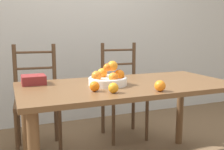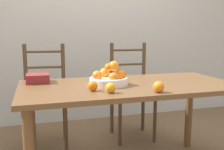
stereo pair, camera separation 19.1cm
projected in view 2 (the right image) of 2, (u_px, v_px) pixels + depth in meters
The scene contains 9 objects.
wall_back at pixel (90, 21), 3.37m from camera, with size 8.00×0.06×2.60m.
dining_table at pixel (129, 97), 2.07m from camera, with size 1.68×0.82×0.75m.
fruit_bowl at pixel (109, 78), 2.01m from camera, with size 0.29×0.29×0.19m.
orange_loose_0 at pixel (111, 88), 1.74m from camera, with size 0.07×0.07×0.07m.
orange_loose_1 at pixel (93, 86), 1.80m from camera, with size 0.07×0.07×0.07m.
orange_loose_2 at pixel (159, 87), 1.76m from camera, with size 0.08×0.08×0.08m.
chair_left at pixel (45, 100), 2.63m from camera, with size 0.45×0.43×1.04m.
chair_right at pixel (131, 94), 2.89m from camera, with size 0.44×0.42×1.04m.
book_stack at pixel (38, 78), 2.10m from camera, with size 0.18×0.17×0.07m.
Camera 2 is at (-0.70, -1.89, 1.15)m, focal length 42.00 mm.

